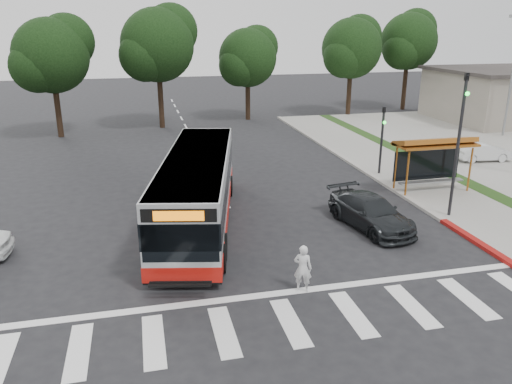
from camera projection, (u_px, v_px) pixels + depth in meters
name	position (u px, v px, depth m)	size (l,w,h in m)	color
ground	(253.00, 252.00, 19.44)	(140.00, 140.00, 0.00)	black
sidewalk_east	(405.00, 175.00, 29.21)	(4.00, 40.00, 0.12)	gray
curb_east	(373.00, 177.00, 28.77)	(0.30, 40.00, 0.15)	#9E9991
curb_east_red	(487.00, 248.00, 19.54)	(0.32, 6.00, 0.15)	maroon
crosswalk_ladder	(290.00, 322.00, 14.83)	(18.00, 2.60, 0.01)	silver
bus_shelter	(434.00, 148.00, 25.76)	(4.20, 1.60, 2.86)	#9D561A
traffic_signal_ne_tall	(459.00, 134.00, 21.69)	(0.18, 0.37, 6.50)	black
traffic_signal_ne_short	(382.00, 134.00, 28.59)	(0.18, 0.37, 4.00)	black
tree_ne_a	(352.00, 47.00, 46.81)	(6.16, 5.74, 9.30)	black
tree_ne_b	(409.00, 40.00, 50.01)	(6.16, 5.74, 10.02)	black
tree_north_a	(158.00, 44.00, 40.86)	(6.60, 6.15, 10.17)	black
tree_north_b	(248.00, 57.00, 44.85)	(5.72, 5.33, 8.43)	black
tree_north_c	(52.00, 54.00, 37.46)	(6.16, 5.74, 9.30)	black
transit_bus	(198.00, 191.00, 21.70)	(2.60, 12.01, 3.10)	silver
pedestrian	(303.00, 268.00, 16.35)	(0.60, 0.39, 1.64)	silver
dark_sedan	(371.00, 212.00, 21.61)	(1.94, 4.77, 1.38)	#212426
parked_car_1	(483.00, 152.00, 31.88)	(1.21, 3.48, 1.15)	silver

